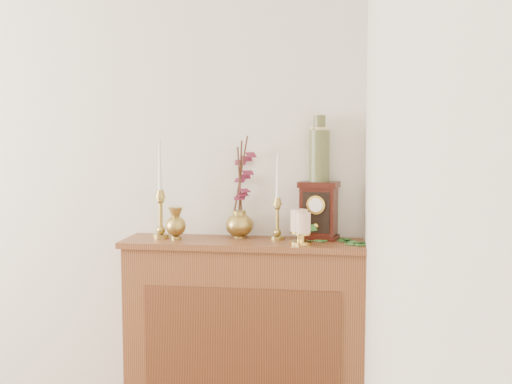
# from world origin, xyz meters

# --- Properties ---
(console_shelf) EXTENTS (1.24, 0.34, 0.93)m
(console_shelf) POSITION_xyz_m (1.40, 2.10, 0.44)
(console_shelf) COLOR brown
(console_shelf) RESTS_ON ground
(candlestick_left) EXTENTS (0.08, 0.08, 0.51)m
(candlestick_left) POSITION_xyz_m (0.96, 2.10, 1.10)
(candlestick_left) COLOR #B29B47
(candlestick_left) RESTS_ON console_shelf
(candlestick_center) EXTENTS (0.07, 0.07, 0.43)m
(candlestick_center) POSITION_xyz_m (1.56, 2.14, 1.07)
(candlestick_center) COLOR #B29B47
(candlestick_center) RESTS_ON console_shelf
(bud_vase) EXTENTS (0.10, 0.10, 0.17)m
(bud_vase) POSITION_xyz_m (1.05, 2.07, 1.01)
(bud_vase) COLOR #B29B47
(bud_vase) RESTS_ON console_shelf
(ginger_jar) EXTENTS (0.21, 0.23, 0.53)m
(ginger_jar) POSITION_xyz_m (1.37, 2.20, 1.17)
(ginger_jar) COLOR #B29B47
(ginger_jar) RESTS_ON console_shelf
(pillar_candle_left) EXTENTS (0.09, 0.09, 0.18)m
(pillar_candle_left) POSITION_xyz_m (1.68, 2.01, 1.03)
(pillar_candle_left) COLOR gold
(pillar_candle_left) RESTS_ON console_shelf
(pillar_candle_right) EXTENTS (0.09, 0.09, 0.17)m
(pillar_candle_right) POSITION_xyz_m (1.70, 2.00, 1.02)
(pillar_candle_right) COLOR gold
(pillar_candle_right) RESTS_ON console_shelf
(ivy_garland) EXTENTS (0.51, 0.22, 0.09)m
(ivy_garland) POSITION_xyz_m (1.87, 2.09, 0.94)
(ivy_garland) COLOR #2E6827
(ivy_garland) RESTS_ON console_shelf
(mantel_clock) EXTENTS (0.22, 0.17, 0.29)m
(mantel_clock) POSITION_xyz_m (1.77, 2.19, 1.07)
(mantel_clock) COLOR #38100B
(mantel_clock) RESTS_ON console_shelf
(ceramic_vase) EXTENTS (0.10, 0.10, 0.34)m
(ceramic_vase) POSITION_xyz_m (1.77, 2.19, 1.37)
(ceramic_vase) COLOR #1B372A
(ceramic_vase) RESTS_ON mantel_clock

